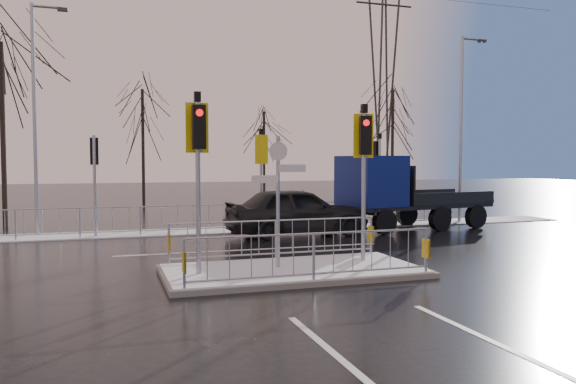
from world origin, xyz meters
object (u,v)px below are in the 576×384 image
object	(u,v)px
car_far_lane	(297,211)
traffic_island	(292,257)
street_lamp_right	(462,121)
flatbed_truck	(390,191)
street_lamp_left	(37,109)

from	to	relation	value
car_far_lane	traffic_island	bearing A→B (deg)	157.69
traffic_island	car_far_lane	bearing A→B (deg)	70.15
car_far_lane	street_lamp_right	distance (m)	9.20
street_lamp_right	flatbed_truck	bearing A→B (deg)	-158.34
flatbed_truck	car_far_lane	bearing A→B (deg)	-175.91
car_far_lane	street_lamp_left	xyz separation A→B (m)	(-8.75, 3.03, 3.63)
car_far_lane	street_lamp_left	world-z (taller)	street_lamp_left
traffic_island	flatbed_truck	size ratio (longest dim) A/B	0.94
street_lamp_right	car_far_lane	bearing A→B (deg)	-166.18
street_lamp_right	street_lamp_left	xyz separation A→B (m)	(-17.00, 1.00, 0.10)
car_far_lane	street_lamp_left	size ratio (longest dim) A/B	0.62
car_far_lane	street_lamp_right	xyz separation A→B (m)	(8.25, 2.03, 3.52)
car_far_lane	flatbed_truck	xyz separation A→B (m)	(3.83, 0.27, 0.64)
flatbed_truck	street_lamp_left	bearing A→B (deg)	167.64
traffic_island	car_far_lane	size ratio (longest dim) A/B	1.18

